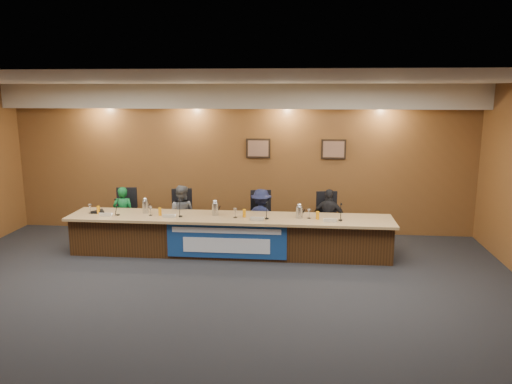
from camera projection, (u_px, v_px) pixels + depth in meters
floor at (206, 307)px, 7.22m from camera, size 10.00×10.00×0.00m
ceiling at (201, 81)px, 6.57m from camera, size 10.00×8.00×0.04m
wall_back at (240, 159)px, 10.80m from camera, size 10.00×0.04×3.20m
soffit at (238, 96)px, 10.28m from camera, size 10.00×0.50×0.50m
dais_body at (230, 236)px, 9.49m from camera, size 6.00×0.80×0.70m
dais_top at (229, 218)px, 9.36m from camera, size 6.10×0.95×0.05m
banner at (226, 241)px, 9.08m from camera, size 2.20×0.02×0.65m
banner_text_upper at (226, 231)px, 9.03m from camera, size 2.00×0.01×0.10m
banner_text_lower at (226, 246)px, 9.08m from camera, size 1.60×0.01×0.28m
wall_photo_left at (258, 148)px, 10.68m from camera, size 0.52×0.04×0.42m
wall_photo_right at (334, 149)px, 10.53m from camera, size 0.52×0.04×0.42m
panelist_a at (124, 214)px, 10.22m from camera, size 0.45×0.32×1.15m
panelist_b at (181, 214)px, 10.10m from camera, size 0.63×0.51×1.21m
panelist_c at (261, 218)px, 9.96m from camera, size 0.82×0.57×1.16m
panelist_d at (329, 219)px, 9.83m from camera, size 0.74×0.45×1.18m
office_chair_a at (126, 218)px, 10.34m from camera, size 0.54×0.54×0.08m
office_chair_b at (183, 219)px, 10.23m from camera, size 0.59×0.59×0.08m
office_chair_c at (262, 221)px, 10.07m from camera, size 0.55×0.55×0.08m
office_chair_d at (329, 223)px, 9.95m from camera, size 0.56×0.56×0.08m
nameplate_a at (105, 214)px, 9.35m from camera, size 0.24×0.08×0.10m
microphone_a at (118, 215)px, 9.44m from camera, size 0.07×0.07×0.02m
juice_glass_a at (98, 210)px, 9.55m from camera, size 0.06×0.06×0.15m
water_glass_a at (90, 209)px, 9.58m from camera, size 0.08×0.08×0.18m
nameplate_b at (169, 215)px, 9.25m from camera, size 0.24×0.08×0.10m
microphone_b at (181, 216)px, 9.33m from camera, size 0.07×0.07×0.02m
juice_glass_b at (160, 212)px, 9.42m from camera, size 0.06×0.06×0.15m
water_glass_b at (150, 211)px, 9.41m from camera, size 0.08×0.08×0.18m
nameplate_c at (257, 218)px, 9.04m from camera, size 0.24×0.08×0.10m
microphone_c at (267, 218)px, 9.17m from camera, size 0.07×0.07×0.02m
juice_glass_c at (244, 213)px, 9.30m from camera, size 0.06×0.06×0.15m
water_glass_c at (235, 213)px, 9.25m from camera, size 0.08×0.08×0.18m
nameplate_d at (330, 220)px, 8.93m from camera, size 0.24×0.08×0.10m
microphone_d at (340, 220)px, 9.06m from camera, size 0.07×0.07×0.02m
juice_glass_d at (318, 215)px, 9.13m from camera, size 0.06×0.06×0.15m
water_glass_d at (309, 214)px, 9.19m from camera, size 0.08×0.08×0.18m
carafe_left at (145, 207)px, 9.59m from camera, size 0.12×0.12×0.25m
carafe_mid at (215, 209)px, 9.42m from camera, size 0.12×0.12×0.24m
carafe_right at (299, 212)px, 9.22m from camera, size 0.13×0.13×0.22m
speakerphone at (99, 212)px, 9.62m from camera, size 0.32×0.32×0.05m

